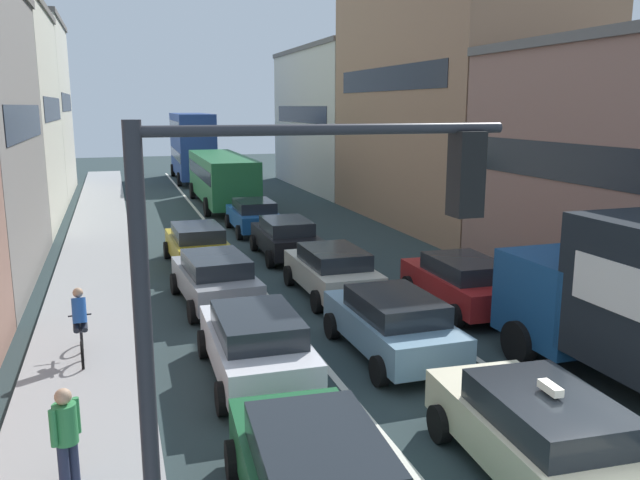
{
  "coord_description": "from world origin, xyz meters",
  "views": [
    {
      "loc": [
        -5.86,
        -6.47,
        5.61
      ],
      "look_at": [
        0.0,
        12.0,
        1.6
      ],
      "focal_mm": 36.41,
      "sensor_mm": 36.0,
      "label": 1
    }
  ],
  "objects_px": {
    "traffic_light_pole": "(280,301)",
    "wagon_left_lane_second": "(256,343)",
    "sedan_left_lane_third": "(215,278)",
    "sedan_centre_lane_second": "(392,323)",
    "bus_mid_queue_primary": "(221,176)",
    "pedestrian_near_kerb": "(66,435)",
    "taxi_centre_lane_front": "(541,434)",
    "hatchback_centre_lane_third": "(332,270)",
    "sedan_right_lane_behind_truck": "(462,282)",
    "bus_far_queue_secondary": "(192,144)",
    "coupe_centre_lane_fourth": "(286,237)",
    "sedan_left_lane_fourth": "(197,244)",
    "cyclist_on_sidewalk": "(80,327)",
    "sedan_centre_lane_fifth": "(254,215)",
    "sedan_left_lane_front": "(316,478)"
  },
  "relations": [
    {
      "from": "sedan_centre_lane_second",
      "to": "coupe_centre_lane_fourth",
      "type": "distance_m",
      "value": 10.26
    },
    {
      "from": "traffic_light_pole",
      "to": "bus_far_queue_secondary",
      "type": "bearing_deg",
      "value": 84.48
    },
    {
      "from": "sedan_left_lane_third",
      "to": "sedan_right_lane_behind_truck",
      "type": "xyz_separation_m",
      "value": [
        6.51,
        -2.5,
        0.0
      ]
    },
    {
      "from": "sedan_left_lane_front",
      "to": "coupe_centre_lane_fourth",
      "type": "xyz_separation_m",
      "value": [
        3.69,
        15.73,
        0.0
      ]
    },
    {
      "from": "pedestrian_near_kerb",
      "to": "bus_mid_queue_primary",
      "type": "bearing_deg",
      "value": 118.84
    },
    {
      "from": "sedan_centre_lane_fifth",
      "to": "pedestrian_near_kerb",
      "type": "distance_m",
      "value": 20.16
    },
    {
      "from": "bus_mid_queue_primary",
      "to": "coupe_centre_lane_fourth",
      "type": "bearing_deg",
      "value": -178.43
    },
    {
      "from": "coupe_centre_lane_fourth",
      "to": "taxi_centre_lane_front",
      "type": "bearing_deg",
      "value": -179.69
    },
    {
      "from": "hatchback_centre_lane_third",
      "to": "bus_far_queue_secondary",
      "type": "bearing_deg",
      "value": 0.24
    },
    {
      "from": "sedan_right_lane_behind_truck",
      "to": "bus_far_queue_secondary",
      "type": "relative_size",
      "value": 0.41
    },
    {
      "from": "sedan_left_lane_third",
      "to": "wagon_left_lane_second",
      "type": "bearing_deg",
      "value": 176.43
    },
    {
      "from": "sedan_centre_lane_fifth",
      "to": "bus_far_queue_secondary",
      "type": "xyz_separation_m",
      "value": [
        -0.15,
        21.7,
        2.03
      ]
    },
    {
      "from": "hatchback_centre_lane_third",
      "to": "pedestrian_near_kerb",
      "type": "height_order",
      "value": "pedestrian_near_kerb"
    },
    {
      "from": "sedan_right_lane_behind_truck",
      "to": "bus_far_queue_secondary",
      "type": "bearing_deg",
      "value": 6.69
    },
    {
      "from": "bus_far_queue_secondary",
      "to": "pedestrian_near_kerb",
      "type": "bearing_deg",
      "value": 172.02
    },
    {
      "from": "sedan_left_lane_front",
      "to": "coupe_centre_lane_fourth",
      "type": "bearing_deg",
      "value": -9.97
    },
    {
      "from": "traffic_light_pole",
      "to": "wagon_left_lane_second",
      "type": "height_order",
      "value": "traffic_light_pole"
    },
    {
      "from": "sedan_right_lane_behind_truck",
      "to": "pedestrian_near_kerb",
      "type": "height_order",
      "value": "pedestrian_near_kerb"
    },
    {
      "from": "cyclist_on_sidewalk",
      "to": "taxi_centre_lane_front",
      "type": "bearing_deg",
      "value": -139.25
    },
    {
      "from": "bus_mid_queue_primary",
      "to": "pedestrian_near_kerb",
      "type": "distance_m",
      "value": 27.98
    },
    {
      "from": "sedan_left_lane_third",
      "to": "coupe_centre_lane_fourth",
      "type": "xyz_separation_m",
      "value": [
        3.41,
        5.12,
        0.0
      ]
    },
    {
      "from": "sedan_centre_lane_second",
      "to": "pedestrian_near_kerb",
      "type": "bearing_deg",
      "value": 117.06
    },
    {
      "from": "coupe_centre_lane_fourth",
      "to": "sedan_left_lane_fourth",
      "type": "xyz_separation_m",
      "value": [
        -3.32,
        -0.29,
        0.0
      ]
    },
    {
      "from": "coupe_centre_lane_fourth",
      "to": "pedestrian_near_kerb",
      "type": "distance_m",
      "value": 15.41
    },
    {
      "from": "sedan_left_lane_fourth",
      "to": "sedan_right_lane_behind_truck",
      "type": "bearing_deg",
      "value": -140.3
    },
    {
      "from": "sedan_left_lane_third",
      "to": "traffic_light_pole",
      "type": "bearing_deg",
      "value": 170.86
    },
    {
      "from": "sedan_centre_lane_second",
      "to": "sedan_left_lane_third",
      "type": "xyz_separation_m",
      "value": [
        -3.24,
        5.13,
        0.0
      ]
    },
    {
      "from": "cyclist_on_sidewalk",
      "to": "pedestrian_near_kerb",
      "type": "distance_m",
      "value": 5.22
    },
    {
      "from": "sedan_centre_lane_second",
      "to": "bus_mid_queue_primary",
      "type": "bearing_deg",
      "value": -0.62
    },
    {
      "from": "taxi_centre_lane_front",
      "to": "pedestrian_near_kerb",
      "type": "distance_m",
      "value": 6.99
    },
    {
      "from": "hatchback_centre_lane_third",
      "to": "bus_far_queue_secondary",
      "type": "relative_size",
      "value": 0.41
    },
    {
      "from": "wagon_left_lane_second",
      "to": "sedan_centre_lane_fifth",
      "type": "bearing_deg",
      "value": -10.84
    },
    {
      "from": "traffic_light_pole",
      "to": "pedestrian_near_kerb",
      "type": "bearing_deg",
      "value": 122.26
    },
    {
      "from": "sedan_left_lane_front",
      "to": "wagon_left_lane_second",
      "type": "distance_m",
      "value": 5.16
    },
    {
      "from": "bus_far_queue_secondary",
      "to": "taxi_centre_lane_front",
      "type": "bearing_deg",
      "value": -178.56
    },
    {
      "from": "sedan_left_lane_front",
      "to": "hatchback_centre_lane_third",
      "type": "bearing_deg",
      "value": -16.5
    },
    {
      "from": "sedan_left_lane_third",
      "to": "sedan_left_lane_fourth",
      "type": "xyz_separation_m",
      "value": [
        0.09,
        4.83,
        0.0
      ]
    },
    {
      "from": "bus_far_queue_secondary",
      "to": "pedestrian_near_kerb",
      "type": "height_order",
      "value": "bus_far_queue_secondary"
    },
    {
      "from": "traffic_light_pole",
      "to": "sedan_right_lane_behind_truck",
      "type": "bearing_deg",
      "value": 52.02
    },
    {
      "from": "traffic_light_pole",
      "to": "sedan_left_lane_front",
      "type": "relative_size",
      "value": 1.25
    },
    {
      "from": "sedan_centre_lane_fifth",
      "to": "sedan_right_lane_behind_truck",
      "type": "bearing_deg",
      "value": -165.42
    },
    {
      "from": "traffic_light_pole",
      "to": "taxi_centre_lane_front",
      "type": "bearing_deg",
      "value": 22.39
    },
    {
      "from": "bus_far_queue_secondary",
      "to": "cyclist_on_sidewalk",
      "type": "bearing_deg",
      "value": 170.66
    },
    {
      "from": "sedan_left_lane_third",
      "to": "coupe_centre_lane_fourth",
      "type": "distance_m",
      "value": 6.16
    },
    {
      "from": "sedan_right_lane_behind_truck",
      "to": "bus_mid_queue_primary",
      "type": "distance_m",
      "value": 21.28
    },
    {
      "from": "sedan_centre_lane_second",
      "to": "cyclist_on_sidewalk",
      "type": "distance_m",
      "value": 6.93
    },
    {
      "from": "bus_far_queue_secondary",
      "to": "pedestrian_near_kerb",
      "type": "xyz_separation_m",
      "value": [
        -6.59,
        -40.69,
        -1.88
      ]
    },
    {
      "from": "taxi_centre_lane_front",
      "to": "hatchback_centre_lane_third",
      "type": "bearing_deg",
      "value": 2.12
    },
    {
      "from": "wagon_left_lane_second",
      "to": "bus_mid_queue_primary",
      "type": "xyz_separation_m",
      "value": [
        3.15,
        23.95,
        0.96
      ]
    },
    {
      "from": "sedan_centre_lane_second",
      "to": "sedan_left_lane_third",
      "type": "distance_m",
      "value": 6.07
    }
  ]
}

